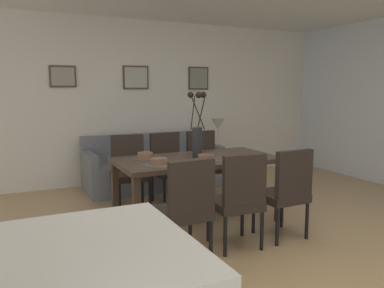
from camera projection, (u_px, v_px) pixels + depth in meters
The scene contains 22 objects.
ground_plane at pixel (227, 256), 3.50m from camera, with size 9.00×9.00×0.00m, color tan.
back_wall_panel at pixel (125, 102), 6.22m from camera, with size 9.00×0.10×2.60m, color silver.
dining_table at pixel (197, 164), 4.34m from camera, with size 1.80×0.92×0.74m.
dining_chair_near_left at pixel (186, 205), 3.34m from camera, with size 0.46×0.46×0.92m.
dining_chair_near_right at pixel (130, 168), 4.92m from camera, with size 0.47×0.47×0.92m.
dining_chair_far_left at pixel (239, 196), 3.60m from camera, with size 0.47×0.47×0.92m.
dining_chair_far_right at pixel (169, 164), 5.16m from camera, with size 0.47×0.47×0.92m.
dining_chair_mid_left at pixel (286, 189), 3.86m from camera, with size 0.45×0.45×0.92m.
dining_chair_mid_right at pixel (204, 161), 5.38m from camera, with size 0.44×0.44×0.92m.
centerpiece_vase at pixel (197, 133), 4.29m from camera, with size 0.21×0.23×0.73m.
placemat_near_left at pixel (159, 165), 3.92m from camera, with size 0.32×0.32×0.01m, color #4C4742.
bowl_near_left at pixel (159, 161), 3.91m from camera, with size 0.17×0.17×0.07m.
placemat_near_right at pixel (145, 158), 4.29m from camera, with size 0.32×0.32×0.01m, color #4C4742.
bowl_near_right at pixel (145, 155), 4.28m from camera, with size 0.17×0.17×0.07m.
placemat_far_left at pixel (206, 160), 4.15m from camera, with size 0.32×0.32×0.01m, color #4C4742.
bowl_far_left at pixel (206, 157), 4.14m from camera, with size 0.17×0.17×0.07m.
sofa at pixel (153, 169), 5.99m from camera, with size 2.05×0.84×0.80m.
side_table at pixel (218, 165), 6.39m from camera, with size 0.36×0.36×0.52m, color #3D2D23.
table_lamp at pixel (218, 127), 6.30m from camera, with size 0.22×0.22×0.51m.
framed_picture_left at pixel (63, 76), 5.70m from camera, with size 0.38×0.03×0.32m.
framed_picture_center at pixel (136, 77), 6.18m from camera, with size 0.42×0.03×0.37m.
framed_picture_right at pixel (198, 78), 6.66m from camera, with size 0.37×0.03×0.39m.
Camera 1 is at (-1.73, -2.86, 1.50)m, focal length 36.20 mm.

